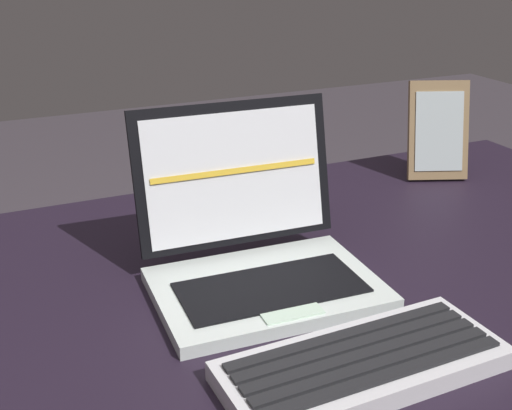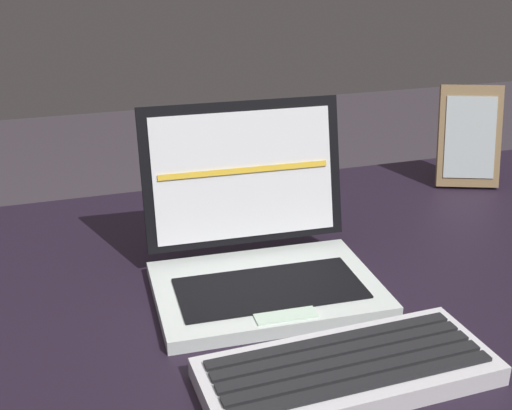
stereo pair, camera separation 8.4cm
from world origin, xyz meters
TOP-DOWN VIEW (x-y plane):
  - desk at (0.00, 0.00)m, footprint 1.64×0.82m
  - laptop_front at (0.04, 0.01)m, footprint 0.31×0.27m
  - external_keyboard at (0.06, -0.23)m, footprint 0.32×0.14m
  - photo_frame at (0.54, 0.25)m, footprint 0.13×0.10m

SIDE VIEW (x-z plane):
  - desk at x=0.00m, z-range 0.27..1.01m
  - external_keyboard at x=0.06m, z-range 0.74..0.77m
  - laptop_front at x=0.04m, z-range 0.67..0.91m
  - photo_frame at x=0.54m, z-range 0.74..0.93m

